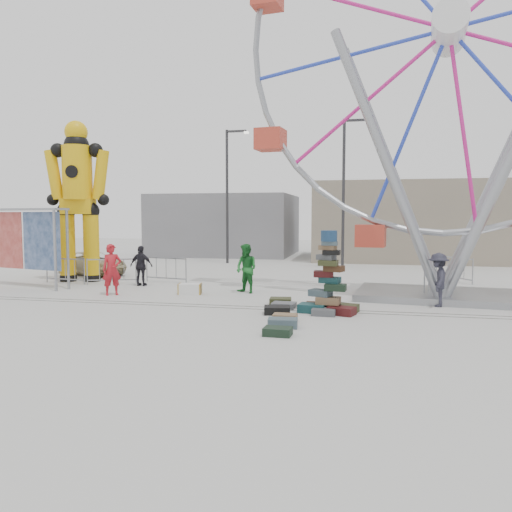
% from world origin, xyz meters
% --- Properties ---
extents(ground, '(90.00, 90.00, 0.00)m').
position_xyz_m(ground, '(0.00, 0.00, 0.00)').
color(ground, '#9E9E99').
rests_on(ground, ground).
extents(track_line_near, '(40.00, 0.04, 0.01)m').
position_xyz_m(track_line_near, '(0.00, 0.60, 0.00)').
color(track_line_near, '#47443F').
rests_on(track_line_near, ground).
extents(track_line_far, '(40.00, 0.04, 0.01)m').
position_xyz_m(track_line_far, '(0.00, 1.00, 0.00)').
color(track_line_far, '#47443F').
rests_on(track_line_far, ground).
extents(building_right, '(12.00, 8.00, 5.00)m').
position_xyz_m(building_right, '(7.00, 20.00, 2.50)').
color(building_right, gray).
rests_on(building_right, ground).
extents(building_left, '(10.00, 8.00, 4.40)m').
position_xyz_m(building_left, '(-6.00, 22.00, 2.20)').
color(building_left, gray).
rests_on(building_left, ground).
extents(lamp_post_right, '(1.41, 0.25, 8.00)m').
position_xyz_m(lamp_post_right, '(3.09, 13.00, 4.48)').
color(lamp_post_right, '#2D2D30').
rests_on(lamp_post_right, ground).
extents(lamp_post_left, '(1.41, 0.25, 8.00)m').
position_xyz_m(lamp_post_left, '(-3.91, 15.00, 4.48)').
color(lamp_post_left, '#2D2D30').
rests_on(lamp_post_left, ground).
extents(suitcase_tower, '(1.83, 1.53, 2.44)m').
position_xyz_m(suitcase_tower, '(3.07, 0.55, 0.68)').
color(suitcase_tower, '#174347').
rests_on(suitcase_tower, ground).
extents(crash_test_dummy, '(2.86, 1.25, 7.17)m').
position_xyz_m(crash_test_dummy, '(-8.10, 5.45, 3.78)').
color(crash_test_dummy, black).
rests_on(crash_test_dummy, ground).
extents(ferris_wheel, '(13.81, 4.05, 16.10)m').
position_xyz_m(ferris_wheel, '(6.75, 3.91, 7.93)').
color(ferris_wheel, gray).
rests_on(ferris_wheel, ground).
extents(banner_scaffold, '(4.44, 1.71, 3.17)m').
position_xyz_m(banner_scaffold, '(-9.35, 3.42, 2.38)').
color(banner_scaffold, gray).
rests_on(banner_scaffold, ground).
extents(steamer_trunk, '(0.89, 0.60, 0.38)m').
position_xyz_m(steamer_trunk, '(-2.14, 3.00, 0.19)').
color(steamer_trunk, silver).
rests_on(steamer_trunk, ground).
extents(row_case_0, '(0.74, 0.62, 0.20)m').
position_xyz_m(row_case_0, '(1.45, 1.64, 0.10)').
color(row_case_0, '#34391C').
rests_on(row_case_0, ground).
extents(row_case_1, '(0.75, 0.62, 0.17)m').
position_xyz_m(row_case_1, '(1.66, 0.99, 0.09)').
color(row_case_1, '#53555A').
rests_on(row_case_1, ground).
extents(row_case_2, '(0.84, 0.68, 0.23)m').
position_xyz_m(row_case_2, '(1.61, -0.00, 0.11)').
color(row_case_2, black).
rests_on(row_case_2, ground).
extents(row_case_3, '(0.65, 0.44, 0.19)m').
position_xyz_m(row_case_3, '(1.99, -0.91, 0.10)').
color(row_case_3, olive).
rests_on(row_case_3, ground).
extents(row_case_4, '(0.80, 0.53, 0.24)m').
position_xyz_m(row_case_4, '(2.05, -1.72, 0.12)').
color(row_case_4, '#42565F').
rests_on(row_case_4, ground).
extents(row_case_5, '(0.69, 0.51, 0.20)m').
position_xyz_m(row_case_5, '(2.07, -2.61, 0.10)').
color(row_case_5, black).
rests_on(row_case_5, ground).
extents(barricade_dummy_a, '(1.99, 0.40, 1.10)m').
position_xyz_m(barricade_dummy_a, '(-8.33, 4.70, 0.55)').
color(barricade_dummy_a, gray).
rests_on(barricade_dummy_a, ground).
extents(barricade_dummy_b, '(1.91, 0.79, 1.10)m').
position_xyz_m(barricade_dummy_b, '(-6.27, 4.89, 0.55)').
color(barricade_dummy_b, gray).
rests_on(barricade_dummy_b, ground).
extents(barricade_dummy_c, '(1.98, 0.49, 1.10)m').
position_xyz_m(barricade_dummy_c, '(-4.27, 5.94, 0.55)').
color(barricade_dummy_c, gray).
rests_on(barricade_dummy_c, ground).
extents(barricade_wheel_front, '(0.87, 1.88, 1.10)m').
position_xyz_m(barricade_wheel_front, '(6.52, 4.45, 0.55)').
color(barricade_wheel_front, gray).
rests_on(barricade_wheel_front, ground).
extents(barricade_wheel_back, '(1.12, 1.77, 1.10)m').
position_xyz_m(barricade_wheel_back, '(8.05, 8.72, 0.55)').
color(barricade_wheel_back, gray).
rests_on(barricade_wheel_back, ground).
extents(pedestrian_red, '(0.81, 0.76, 1.86)m').
position_xyz_m(pedestrian_red, '(-4.84, 2.23, 0.93)').
color(pedestrian_red, '#AD1821').
rests_on(pedestrian_red, ground).
extents(pedestrian_green, '(1.12, 1.05, 1.83)m').
position_xyz_m(pedestrian_green, '(-0.17, 3.72, 0.92)').
color(pedestrian_green, '#196625').
rests_on(pedestrian_green, ground).
extents(pedestrian_black, '(0.98, 0.43, 1.66)m').
position_xyz_m(pedestrian_black, '(-4.83, 4.67, 0.83)').
color(pedestrian_black, black).
rests_on(pedestrian_black, ground).
extents(pedestrian_grey, '(0.76, 1.17, 1.71)m').
position_xyz_m(pedestrian_grey, '(6.40, 2.26, 0.85)').
color(pedestrian_grey, '#242430').
rests_on(pedestrian_grey, ground).
extents(parked_suv, '(4.41, 3.55, 1.12)m').
position_xyz_m(parked_suv, '(-8.91, 7.86, 0.56)').
color(parked_suv, tan).
rests_on(parked_suv, ground).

